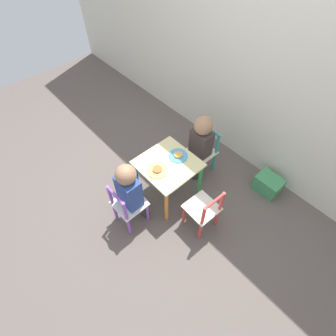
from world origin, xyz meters
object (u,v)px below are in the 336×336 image
object	(u,v)px
chair_purple	(128,206)
child_front	(131,189)
child_back	(200,141)
chair_teal	(203,152)
plate_front	(157,170)
chair_red	(204,210)
kids_table	(168,169)
storage_bin	(268,184)
plate_back	(178,155)

from	to	relation	value
chair_purple	child_front	xyz separation A→B (m)	(-0.00, 0.06, 0.20)
child_back	child_front	world-z (taller)	child_front
chair_teal	plate_front	world-z (taller)	chair_teal
chair_teal	chair_red	distance (m)	0.69
kids_table	chair_teal	distance (m)	0.49
chair_red	child_back	size ratio (longest dim) A/B	0.71
child_front	storage_bin	size ratio (longest dim) A/B	3.00
chair_purple	kids_table	bearing A→B (deg)	-90.00
chair_purple	plate_front	world-z (taller)	chair_purple
storage_bin	child_back	bearing A→B (deg)	-151.91
child_back	kids_table	bearing A→B (deg)	-90.00
kids_table	chair_red	distance (m)	0.49
kids_table	storage_bin	bearing A→B (deg)	49.45
chair_purple	child_back	world-z (taller)	child_back
chair_teal	child_front	bearing A→B (deg)	-89.79
chair_teal	storage_bin	xyz separation A→B (m)	(0.65, 0.29, -0.17)
plate_back	plate_front	bearing A→B (deg)	-90.00
plate_back	child_back	bearing A→B (deg)	89.54
kids_table	chair_red	world-z (taller)	chair_red
plate_front	storage_bin	distance (m)	1.17
storage_bin	chair_teal	bearing A→B (deg)	-156.14
kids_table	chair_red	bearing A→B (deg)	-2.20
child_front	child_back	bearing A→B (deg)	-90.22
kids_table	chair_purple	xyz separation A→B (m)	(0.00, -0.48, -0.12)
storage_bin	child_front	bearing A→B (deg)	-118.94
chair_teal	storage_bin	size ratio (longest dim) A/B	2.08
child_front	plate_back	bearing A→B (deg)	-90.03
kids_table	chair_teal	xyz separation A→B (m)	(0.00, 0.48, -0.12)
child_front	plate_front	distance (m)	0.29
child_back	plate_back	distance (m)	0.29
kids_table	storage_bin	distance (m)	1.05
kids_table	chair_purple	world-z (taller)	chair_purple
plate_front	storage_bin	world-z (taller)	plate_front
child_back	plate_back	bearing A→B (deg)	-90.14
plate_back	chair_purple	bearing A→B (deg)	-89.90
chair_purple	chair_red	bearing A→B (deg)	-136.16
chair_teal	chair_red	world-z (taller)	same
chair_teal	child_back	distance (m)	0.20
plate_front	storage_bin	size ratio (longest dim) A/B	0.75
chair_purple	child_back	size ratio (longest dim) A/B	0.71
chair_purple	storage_bin	world-z (taller)	chair_purple
kids_table	chair_purple	bearing A→B (deg)	-89.87
plate_back	chair_red	bearing A→B (deg)	-16.74
kids_table	chair_purple	distance (m)	0.49
kids_table	plate_front	xyz separation A→B (m)	(-0.00, -0.13, 0.09)
kids_table	storage_bin	xyz separation A→B (m)	(0.66, 0.77, -0.28)
chair_purple	plate_back	world-z (taller)	chair_purple
chair_teal	child_front	size ratio (longest dim) A/B	0.69
child_back	plate_front	size ratio (longest dim) A/B	3.90
kids_table	child_back	bearing A→B (deg)	89.68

